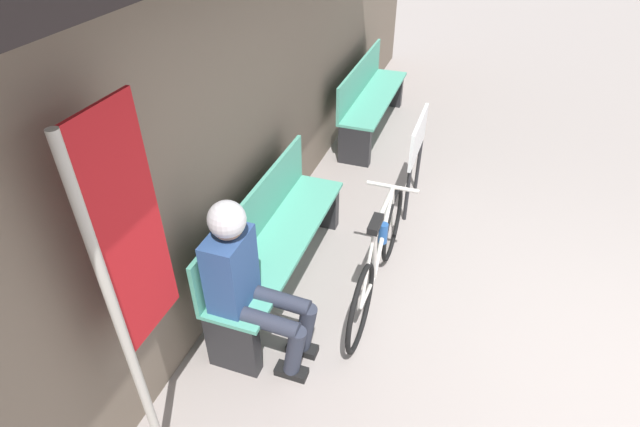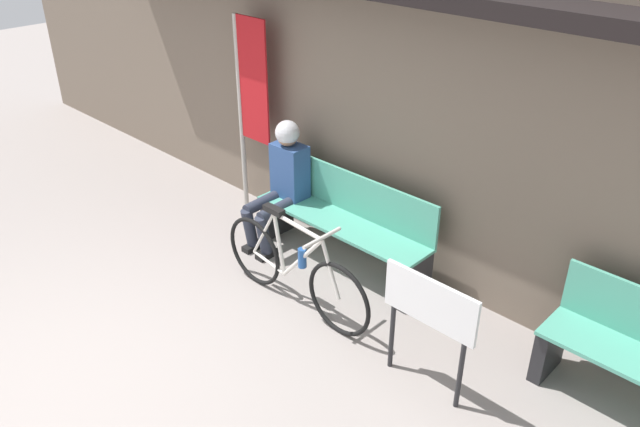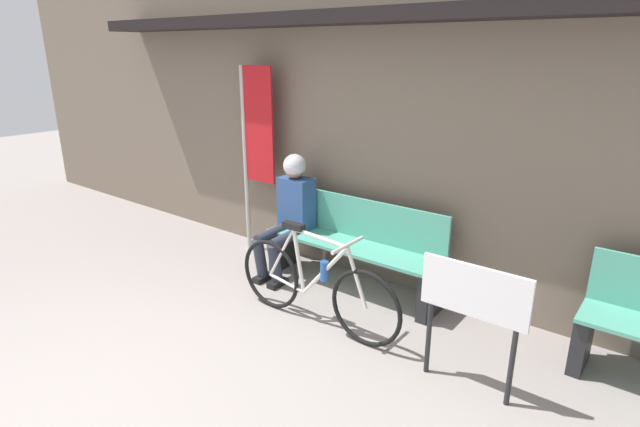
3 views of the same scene
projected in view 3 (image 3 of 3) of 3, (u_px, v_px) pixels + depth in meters
The scene contains 7 objects.
ground_plane at pixel (102, 409), 3.25m from camera, with size 24.00×24.00×0.00m, color gray.
storefront_wall at pixel (350, 110), 4.85m from camera, with size 12.00×0.56×3.20m.
park_bench_near at pixel (353, 247), 4.80m from camera, with size 1.81×0.42×0.87m.
bicycle at pixel (315, 286), 4.14m from camera, with size 1.65×0.40×0.87m.
person_seated at pixel (290, 207), 5.02m from camera, with size 0.34×0.65×1.25m.
banner_pole at pixel (254, 138), 5.38m from camera, with size 0.45×0.05×2.07m.
signboard at pixel (473, 301), 3.26m from camera, with size 0.72×0.04×0.92m.
Camera 3 is at (2.77, -1.26, 2.23)m, focal length 28.00 mm.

